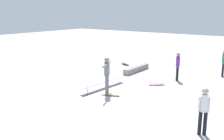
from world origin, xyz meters
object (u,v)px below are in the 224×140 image
at_px(skate_ledge, 136,69).
at_px(loose_skateboard_pink, 157,84).
at_px(skateboard_main, 110,94).
at_px(loose_skateboard_black, 125,64).
at_px(skater_main, 107,73).
at_px(bystander_purple_shirt, 178,65).
at_px(bystander_green_shirt, 224,61).
at_px(grind_rail, 104,86).
at_px(bystander_white_shirt, 204,109).

xyz_separation_m(skate_ledge, loose_skateboard_pink, (1.97, 2.39, -0.09)).
distance_m(skateboard_main, loose_skateboard_black, 6.66).
xyz_separation_m(skater_main, skateboard_main, (0.05, 0.24, -0.92)).
relative_size(bystander_purple_shirt, bystander_green_shirt, 0.98).
xyz_separation_m(bystander_purple_shirt, loose_skateboard_black, (-1.72, -4.50, -0.78)).
bearing_deg(loose_skateboard_pink, loose_skateboard_black, -82.06).
bearing_deg(grind_rail, skater_main, 52.19).
distance_m(grind_rail, skater_main, 1.19).
height_order(bystander_white_shirt, loose_skateboard_pink, bystander_white_shirt).
bearing_deg(grind_rail, bystander_green_shirt, 149.74).
relative_size(skate_ledge, loose_skateboard_black, 3.05).
distance_m(skate_ledge, skater_main, 4.84).
bearing_deg(bystander_purple_shirt, grind_rail, 135.86).
bearing_deg(skateboard_main, loose_skateboard_black, -84.50).
bearing_deg(skater_main, bystander_purple_shirt, 135.67).
bearing_deg(bystander_green_shirt, skateboard_main, -35.96).
bearing_deg(skateboard_main, bystander_green_shirt, -138.02).
relative_size(skateboard_main, bystander_purple_shirt, 0.54).
xyz_separation_m(skateboard_main, loose_skateboard_black, (-5.87, -3.14, 0.00)).
relative_size(skate_ledge, loose_skateboard_pink, 3.44).
xyz_separation_m(bystander_purple_shirt, bystander_green_shirt, (-2.37, 1.73, 0.02)).
height_order(bystander_green_shirt, bystander_white_shirt, bystander_green_shirt).
relative_size(bystander_green_shirt, loose_skateboard_black, 1.93).
bearing_deg(skater_main, bystander_green_shirt, 129.68).
bearing_deg(grind_rail, skate_ledge, -167.73).
bearing_deg(skater_main, loose_skateboard_pink, 133.60).
xyz_separation_m(skate_ledge, skateboard_main, (4.66, 1.49, -0.09)).
height_order(grind_rail, skate_ledge, grind_rail).
distance_m(skate_ledge, loose_skateboard_pink, 3.09).
xyz_separation_m(bystander_white_shirt, loose_skateboard_black, (-7.19, -7.59, -0.77)).
bearing_deg(grind_rail, bystander_white_shirt, 73.60).
distance_m(loose_skateboard_pink, loose_skateboard_black, 5.15).
distance_m(skater_main, bystander_purple_shirt, 4.40).
height_order(skate_ledge, skateboard_main, skate_ledge).
bearing_deg(loose_skateboard_pink, skateboard_main, 27.65).
bearing_deg(skate_ledge, skateboard_main, 17.74).
bearing_deg(skateboard_main, loose_skateboard_pink, -131.15).
relative_size(bystander_white_shirt, loose_skateboard_pink, 2.08).
height_order(skater_main, bystander_purple_shirt, skater_main).
relative_size(skater_main, loose_skateboard_pink, 2.38).
bearing_deg(skateboard_main, skate_ledge, -94.93).
distance_m(grind_rail, skate_ledge, 4.09).
bearing_deg(skateboard_main, skater_main, -35.42).
bearing_deg(bystander_white_shirt, skate_ledge, -71.72).
distance_m(grind_rail, bystander_white_shirt, 5.70).
relative_size(bystander_green_shirt, bystander_white_shirt, 1.04).
distance_m(bystander_purple_shirt, loose_skateboard_pink, 1.72).
bearing_deg(loose_skateboard_black, skater_main, -37.64).
distance_m(skater_main, loose_skateboard_pink, 3.01).
bearing_deg(loose_skateboard_black, bystander_purple_shirt, 4.90).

